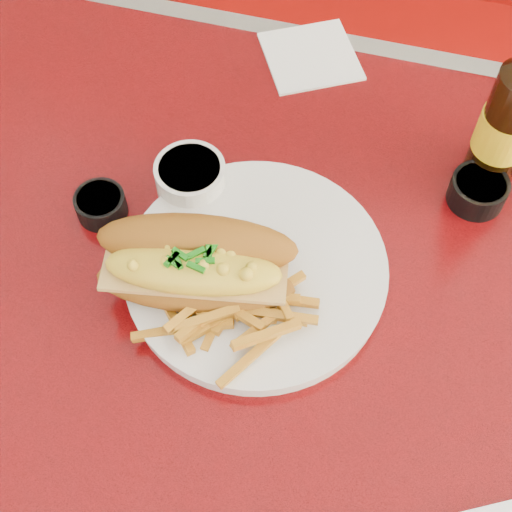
% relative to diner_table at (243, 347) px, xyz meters
% --- Properties ---
extents(ground, '(8.00, 8.00, 0.00)m').
position_rel_diner_table_xyz_m(ground, '(0.00, 0.00, -0.61)').
color(ground, beige).
rests_on(ground, ground).
extents(diner_table, '(1.23, 0.83, 0.77)m').
position_rel_diner_table_xyz_m(diner_table, '(0.00, 0.00, 0.00)').
color(diner_table, '#B80B0F').
rests_on(diner_table, ground).
extents(booth_bench_far, '(1.20, 0.51, 0.90)m').
position_rel_diner_table_xyz_m(booth_bench_far, '(0.00, 0.81, -0.32)').
color(booth_bench_far, maroon).
rests_on(booth_bench_far, ground).
extents(dinner_plate, '(0.31, 0.31, 0.02)m').
position_rel_diner_table_xyz_m(dinner_plate, '(0.01, 0.02, 0.17)').
color(dinner_plate, silver).
rests_on(dinner_plate, diner_table).
extents(mac_hoagie, '(0.22, 0.13, 0.09)m').
position_rel_diner_table_xyz_m(mac_hoagie, '(-0.04, -0.02, 0.22)').
color(mac_hoagie, '#925717').
rests_on(mac_hoagie, dinner_plate).
extents(fries_pile, '(0.14, 0.13, 0.03)m').
position_rel_diner_table_xyz_m(fries_pile, '(0.00, -0.05, 0.20)').
color(fries_pile, gold).
rests_on(fries_pile, dinner_plate).
extents(fork, '(0.10, 0.15, 0.00)m').
position_rel_diner_table_xyz_m(fork, '(0.02, -0.03, 0.18)').
color(fork, silver).
rests_on(fork, dinner_plate).
extents(gravy_ramekin, '(0.11, 0.11, 0.05)m').
position_rel_diner_table_xyz_m(gravy_ramekin, '(-0.09, 0.11, 0.19)').
color(gravy_ramekin, silver).
rests_on(gravy_ramekin, diner_table).
extents(sauce_cup_left, '(0.07, 0.07, 0.03)m').
position_rel_diner_table_xyz_m(sauce_cup_left, '(-0.18, 0.05, 0.18)').
color(sauce_cup_left, black).
rests_on(sauce_cup_left, diner_table).
extents(sauce_cup_right, '(0.08, 0.08, 0.03)m').
position_rel_diner_table_xyz_m(sauce_cup_right, '(0.23, 0.18, 0.18)').
color(sauce_cup_right, black).
rests_on(sauce_cup_right, diner_table).
extents(beer_bottle, '(0.08, 0.08, 0.24)m').
position_rel_diner_table_xyz_m(beer_bottle, '(0.24, 0.23, 0.25)').
color(beer_bottle, black).
rests_on(beer_bottle, diner_table).
extents(paper_napkin, '(0.16, 0.16, 0.00)m').
position_rel_diner_table_xyz_m(paper_napkin, '(-0.01, 0.36, 0.16)').
color(paper_napkin, white).
rests_on(paper_napkin, diner_table).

